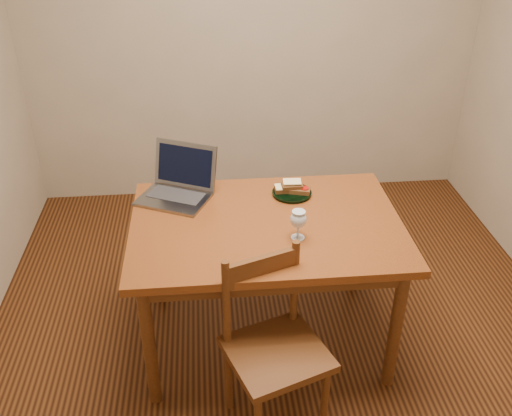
{
  "coord_description": "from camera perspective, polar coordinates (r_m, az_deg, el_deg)",
  "views": [
    {
      "loc": [
        -0.35,
        -2.35,
        2.21
      ],
      "look_at": [
        -0.13,
        -0.03,
        0.8
      ],
      "focal_mm": 40.0,
      "sensor_mm": 36.0,
      "label": 1
    }
  ],
  "objects": [
    {
      "name": "sandwich_tomato",
      "position": [
        2.95,
        4.4,
        1.86
      ],
      "size": [
        0.12,
        0.09,
        0.03
      ],
      "primitive_type": null,
      "rotation": [
        0.0,
        0.0,
        -0.27
      ],
      "color": "#381E0C",
      "rests_on": "plate"
    },
    {
      "name": "table",
      "position": [
        2.78,
        1.04,
        -2.93
      ],
      "size": [
        1.3,
        0.9,
        0.74
      ],
      "color": "#4F250D",
      "rests_on": "floor"
    },
    {
      "name": "plate",
      "position": [
        2.96,
        3.6,
        1.5
      ],
      "size": [
        0.21,
        0.21,
        0.02
      ],
      "primitive_type": "cylinder",
      "color": "black",
      "rests_on": "table"
    },
    {
      "name": "sandwich_top",
      "position": [
        2.94,
        3.62,
        2.37
      ],
      "size": [
        0.11,
        0.07,
        0.03
      ],
      "primitive_type": null,
      "rotation": [
        0.0,
        0.0,
        0.03
      ],
      "color": "#381E0C",
      "rests_on": "plate"
    },
    {
      "name": "floor",
      "position": [
        3.25,
        2.29,
        -11.95
      ],
      "size": [
        3.2,
        3.2,
        0.02
      ],
      "primitive_type": "cube",
      "color": "black",
      "rests_on": "ground"
    },
    {
      "name": "front_wall",
      "position": [
        1.22,
        13.87,
        -18.02
      ],
      "size": [
        3.2,
        0.02,
        2.6
      ],
      "primitive_type": "cube",
      "color": "gray",
      "rests_on": "floor"
    },
    {
      "name": "chair",
      "position": [
        2.5,
        1.85,
        -13.15
      ],
      "size": [
        0.51,
        0.5,
        0.43
      ],
      "rotation": [
        0.0,
        0.0,
        0.35
      ],
      "color": "#41240D",
      "rests_on": "floor"
    },
    {
      "name": "back_wall",
      "position": [
        4.08,
        -0.36,
        18.22
      ],
      "size": [
        3.2,
        0.02,
        2.6
      ],
      "primitive_type": "cube",
      "color": "gray",
      "rests_on": "floor"
    },
    {
      "name": "sandwich_cheese",
      "position": [
        2.95,
        2.93,
        1.99
      ],
      "size": [
        0.11,
        0.07,
        0.03
      ],
      "primitive_type": null,
      "rotation": [
        0.0,
        0.0,
        0.01
      ],
      "color": "#381E0C",
      "rests_on": "plate"
    },
    {
      "name": "laptop",
      "position": [
        2.96,
        -7.69,
        2.52
      ],
      "size": [
        0.44,
        0.43,
        0.25
      ],
      "rotation": [
        0.0,
        0.0,
        -0.44
      ],
      "color": "slate",
      "rests_on": "table"
    },
    {
      "name": "milk_glass",
      "position": [
        2.59,
        4.24,
        -1.68
      ],
      "size": [
        0.08,
        0.08,
        0.15
      ],
      "primitive_type": null,
      "color": "white",
      "rests_on": "table"
    }
  ]
}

